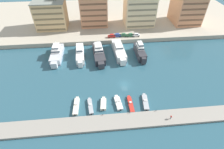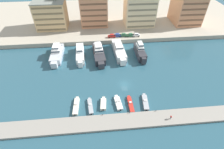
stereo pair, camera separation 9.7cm
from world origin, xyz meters
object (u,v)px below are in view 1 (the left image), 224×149
object	(u,v)px
motorboat_cream_mid_left	(103,104)
car_white_center	(136,35)
yacht_charcoal_mid_left	(99,53)
motorboat_red_center	(131,104)
yacht_charcoal_center	(140,51)
motorboat_white_center_left	(118,103)
car_red_far_left	(112,36)
motorboat_cream_far_left	(76,106)
car_blue_left	(117,35)
car_green_center_left	(130,35)
yacht_white_center_left	(119,51)
car_green_mid_left	(123,35)
yacht_silver_far_left	(57,53)
motorboat_grey_center_right	(145,102)
pedestrian_near_edge	(171,117)
motorboat_grey_left	(90,106)
yacht_white_left	(80,53)

from	to	relation	value
motorboat_cream_mid_left	car_white_center	world-z (taller)	car_white_center
yacht_charcoal_mid_left	motorboat_red_center	distance (m)	33.60
yacht_charcoal_center	motorboat_white_center_left	xyz separation A→B (m)	(-14.40, -29.94, -1.98)
car_red_far_left	car_white_center	xyz separation A→B (m)	(13.73, -0.12, 0.00)
motorboat_red_center	car_white_center	world-z (taller)	car_white_center
motorboat_cream_far_left	car_red_far_left	xyz separation A→B (m)	(17.00, 45.73, 2.83)
car_blue_left	car_white_center	size ratio (longest dim) A/B	1.00
yacht_charcoal_mid_left	car_green_center_left	bearing A→B (deg)	39.16
yacht_white_center_left	yacht_charcoal_center	distance (m)	10.44
yacht_charcoal_mid_left	car_green_mid_left	xyz separation A→B (m)	(14.38, 15.17, 1.05)
yacht_silver_far_left	car_blue_left	distance (m)	34.18
yacht_silver_far_left	car_white_center	bearing A→B (deg)	17.51
motorboat_grey_center_right	pedestrian_near_edge	xyz separation A→B (m)	(6.48, -8.14, 1.37)
motorboat_red_center	motorboat_grey_center_right	size ratio (longest dim) A/B	1.01
yacht_charcoal_mid_left	motorboat_white_center_left	distance (m)	31.54
yacht_charcoal_mid_left	yacht_charcoal_center	world-z (taller)	yacht_charcoal_center
motorboat_grey_center_right	car_green_center_left	distance (m)	46.35
motorboat_cream_far_left	car_green_center_left	xyz separation A→B (m)	(27.38, 45.75, 2.83)
yacht_charcoal_center	pedestrian_near_edge	distance (m)	38.65
yacht_charcoal_mid_left	pedestrian_near_edge	distance (m)	45.45
motorboat_white_center_left	motorboat_grey_center_right	world-z (taller)	motorboat_white_center_left
yacht_silver_far_left	car_green_mid_left	world-z (taller)	yacht_silver_far_left
yacht_charcoal_center	motorboat_cream_far_left	xyz separation A→B (m)	(-29.58, -29.99, -1.99)
motorboat_cream_far_left	car_green_mid_left	bearing A→B (deg)	62.89
car_white_center	yacht_charcoal_mid_left	bearing A→B (deg)	-145.74
yacht_silver_far_left	motorboat_cream_mid_left	xyz separation A→B (m)	(20.88, -32.36, -1.66)
yacht_charcoal_center	motorboat_red_center	distance (m)	32.59
motorboat_cream_mid_left	motorboat_grey_center_right	size ratio (longest dim) A/B	0.77
motorboat_grey_left	motorboat_grey_center_right	bearing A→B (deg)	0.07
motorboat_grey_left	pedestrian_near_edge	world-z (taller)	pedestrian_near_edge
motorboat_grey_left	car_green_mid_left	distance (m)	50.27
yacht_silver_far_left	car_green_mid_left	distance (m)	37.37
yacht_white_left	car_white_center	size ratio (longest dim) A/B	4.40
yacht_charcoal_mid_left	motorboat_red_center	world-z (taller)	yacht_charcoal_mid_left
yacht_white_left	car_white_center	bearing A→B (deg)	24.60
yacht_silver_far_left	car_blue_left	size ratio (longest dim) A/B	4.41
motorboat_cream_far_left	car_green_center_left	distance (m)	53.39
motorboat_white_center_left	car_white_center	size ratio (longest dim) A/B	1.76
yacht_silver_far_left	yacht_white_center_left	size ratio (longest dim) A/B	0.90
motorboat_white_center_left	car_green_mid_left	size ratio (longest dim) A/B	1.75
motorboat_grey_left	car_white_center	world-z (taller)	car_white_center
yacht_charcoal_mid_left	yacht_white_left	bearing A→B (deg)	176.05
yacht_silver_far_left	yacht_charcoal_center	bearing A→B (deg)	-3.41
yacht_charcoal_mid_left	yacht_silver_far_left	bearing A→B (deg)	175.98
yacht_white_left	motorboat_grey_left	size ratio (longest dim) A/B	2.35
pedestrian_near_edge	motorboat_cream_far_left	bearing A→B (deg)	164.75
motorboat_red_center	car_red_far_left	size ratio (longest dim) A/B	1.99
yacht_charcoal_center	motorboat_cream_far_left	bearing A→B (deg)	-134.61
yacht_white_left	motorboat_cream_mid_left	bearing A→B (deg)	-73.05
motorboat_cream_mid_left	pedestrian_near_edge	size ratio (longest dim) A/B	3.88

